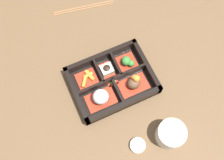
{
  "coord_description": "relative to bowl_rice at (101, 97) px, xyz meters",
  "views": [
    {
      "loc": [
        0.13,
        0.28,
        0.81
      ],
      "look_at": [
        0.0,
        0.0,
        0.03
      ],
      "focal_mm": 42.0,
      "sensor_mm": 36.0,
      "label": 1
    }
  ],
  "objects": [
    {
      "name": "chopsticks",
      "position": [
        -0.09,
        -0.36,
        -0.03
      ],
      "size": [
        0.23,
        0.06,
        0.01
      ],
      "color": "brown",
      "rests_on": "ground_plane"
    },
    {
      "name": "bowl_stew",
      "position": [
        -0.12,
        -0.0,
        -0.0
      ],
      "size": [
        0.1,
        0.06,
        0.05
      ],
      "color": "#B22D19",
      "rests_on": "bento_base"
    },
    {
      "name": "sauce_dish",
      "position": [
        -0.04,
        0.18,
        -0.03
      ],
      "size": [
        0.05,
        0.05,
        0.01
      ],
      "color": "beige",
      "rests_on": "ground_plane"
    },
    {
      "name": "tea_cup",
      "position": [
        -0.14,
        0.19,
        0.0
      ],
      "size": [
        0.08,
        0.08,
        0.07
      ],
      "color": "beige",
      "rests_on": "ground_plane"
    },
    {
      "name": "bento_base",
      "position": [
        -0.06,
        -0.04,
        -0.03
      ],
      "size": [
        0.26,
        0.2,
        0.01
      ],
      "color": "black",
      "rests_on": "ground_plane"
    },
    {
      "name": "bento_rim",
      "position": [
        -0.06,
        -0.04,
        -0.01
      ],
      "size": [
        0.26,
        0.2,
        0.04
      ],
      "color": "black",
      "rests_on": "ground_plane"
    },
    {
      "name": "ground_plane",
      "position": [
        -0.06,
        -0.04,
        -0.03
      ],
      "size": [
        3.0,
        3.0,
        0.0
      ],
      "primitive_type": "plane",
      "color": "brown"
    },
    {
      "name": "bowl_rice",
      "position": [
        0.0,
        0.0,
        0.0
      ],
      "size": [
        0.1,
        0.06,
        0.06
      ],
      "color": "#B22D19",
      "rests_on": "bento_base"
    },
    {
      "name": "bowl_pickles",
      "position": [
        -0.06,
        -0.04,
        -0.02
      ],
      "size": [
        0.04,
        0.03,
        0.01
      ],
      "color": "#B22D19",
      "rests_on": "bento_base"
    },
    {
      "name": "bowl_greens",
      "position": [
        -0.13,
        -0.08,
        -0.01
      ],
      "size": [
        0.06,
        0.06,
        0.04
      ],
      "color": "#B22D19",
      "rests_on": "bento_base"
    },
    {
      "name": "bowl_carrots",
      "position": [
        0.01,
        -0.08,
        -0.02
      ],
      "size": [
        0.07,
        0.06,
        0.02
      ],
      "color": "#B22D19",
      "rests_on": "bento_base"
    },
    {
      "name": "bowl_tofu",
      "position": [
        -0.06,
        -0.08,
        -0.01
      ],
      "size": [
        0.04,
        0.06,
        0.03
      ],
      "color": "#B22D19",
      "rests_on": "bento_base"
    }
  ]
}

